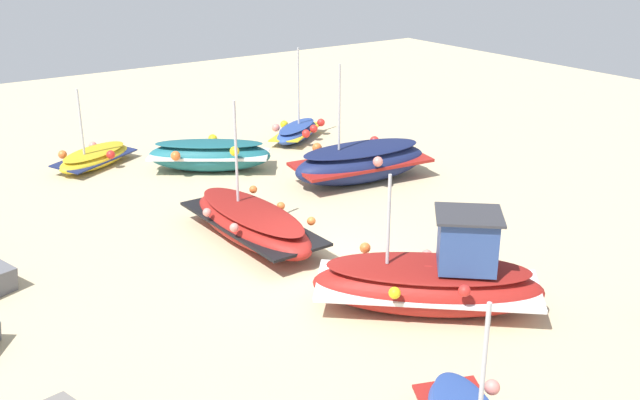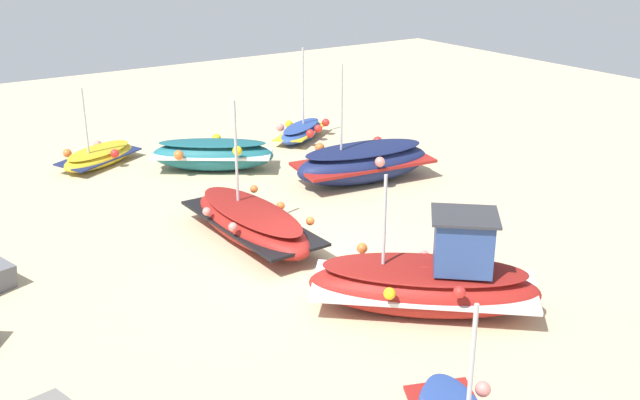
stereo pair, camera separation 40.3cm
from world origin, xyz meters
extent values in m
plane|color=#C6B289|center=(0.00, 0.00, 0.00)|extent=(58.73, 58.73, 0.00)
ellipsoid|color=#1E6670|center=(8.63, -1.30, 0.55)|extent=(4.01, 4.66, 1.21)
cube|color=white|center=(8.63, -1.30, 0.61)|extent=(3.91, 4.51, 0.19)
ellipsoid|color=#1A565F|center=(8.63, -1.30, 1.02)|extent=(3.49, 4.07, 0.27)
sphere|color=yellow|center=(7.23, -1.58, 1.03)|extent=(0.34, 0.34, 0.34)
sphere|color=yellow|center=(9.43, -1.86, 0.92)|extent=(0.34, 0.34, 0.34)
sphere|color=orange|center=(8.43, 0.12, 0.86)|extent=(0.34, 0.34, 0.34)
ellipsoid|color=maroon|center=(-3.69, -0.62, 0.58)|extent=(4.94, 5.26, 1.27)
cube|color=white|center=(-3.69, -0.62, 0.64)|extent=(4.80, 5.10, 0.22)
ellipsoid|color=maroon|center=(-3.69, -0.62, 1.06)|extent=(4.31, 4.60, 0.29)
cube|color=#2D4784|center=(-4.24, -1.25, 1.79)|extent=(1.74, 1.75, 1.26)
cube|color=#333338|center=(-4.24, -1.25, 2.44)|extent=(2.01, 2.02, 0.06)
cylinder|color=#B7B7BC|center=(-3.06, 0.09, 2.25)|extent=(0.08, 0.08, 2.18)
sphere|color=orange|center=(-1.95, -0.14, 1.08)|extent=(0.27, 0.27, 0.27)
sphere|color=yellow|center=(-3.94, 0.60, 0.91)|extent=(0.27, 0.27, 0.27)
sphere|color=#EA7F75|center=(-2.94, -1.28, 0.96)|extent=(0.27, 0.27, 0.27)
sphere|color=red|center=(-4.93, -0.53, 1.05)|extent=(0.27, 0.27, 0.27)
sphere|color=yellow|center=(-3.94, -2.41, 1.08)|extent=(0.27, 0.27, 0.27)
ellipsoid|color=navy|center=(4.49, -5.09, 0.64)|extent=(2.52, 5.30, 1.35)
cube|color=maroon|center=(4.49, -5.09, 0.70)|extent=(2.52, 5.10, 0.18)
ellipsoid|color=#151E45|center=(4.49, -5.09, 1.18)|extent=(2.18, 4.66, 0.27)
cylinder|color=#B7B7BC|center=(4.60, -4.19, 2.74)|extent=(0.08, 0.08, 2.93)
sphere|color=orange|center=(5.69, -4.04, 1.11)|extent=(0.35, 0.35, 0.35)
sphere|color=#EA7F75|center=(3.43, -4.96, 1.02)|extent=(0.35, 0.35, 0.35)
sphere|color=red|center=(5.39, -6.40, 1.05)|extent=(0.35, 0.35, 0.35)
ellipsoid|color=gold|center=(11.53, 1.99, 0.31)|extent=(2.85, 3.64, 0.71)
cube|color=navy|center=(11.53, 1.99, 0.34)|extent=(2.79, 3.53, 0.15)
ellipsoid|color=gold|center=(11.53, 1.99, 0.57)|extent=(2.48, 3.19, 0.18)
cylinder|color=#B7B7BC|center=(11.28, 2.44, 1.83)|extent=(0.08, 0.08, 2.42)
sphere|color=orange|center=(11.81, 3.07, 0.58)|extent=(0.32, 0.32, 0.32)
sphere|color=red|center=(10.85, 1.61, 0.56)|extent=(0.32, 0.32, 0.32)
sphere|color=#EA7F75|center=(12.60, 1.68, 0.50)|extent=(0.32, 0.32, 0.32)
ellipsoid|color=#2D4C9E|center=(10.23, -6.18, 0.31)|extent=(2.98, 3.44, 0.72)
cube|color=gold|center=(10.23, -6.18, 0.35)|extent=(2.91, 3.33, 0.14)
ellipsoid|color=navy|center=(10.23, -6.18, 0.58)|extent=(2.59, 3.01, 0.18)
cylinder|color=#B7B7BC|center=(10.37, -6.38, 2.21)|extent=(0.08, 0.08, 3.17)
sphere|color=red|center=(10.17, -7.37, 0.57)|extent=(0.33, 0.33, 0.33)
sphere|color=yellow|center=(11.11, -6.12, 0.48)|extent=(0.33, 0.33, 0.33)
sphere|color=red|center=(9.62, -6.62, 0.53)|extent=(0.33, 0.33, 0.33)
sphere|color=#EA7F75|center=(10.57, -5.36, 0.57)|extent=(0.33, 0.33, 0.33)
sphere|color=red|center=(9.08, -5.87, 0.57)|extent=(0.33, 0.33, 0.33)
ellipsoid|color=maroon|center=(2.20, 0.68, 0.49)|extent=(5.44, 1.97, 1.01)
cube|color=black|center=(2.20, 0.68, 0.54)|extent=(5.22, 2.03, 0.10)
ellipsoid|color=maroon|center=(2.20, 0.68, 0.91)|extent=(4.78, 1.73, 0.17)
cylinder|color=#B7B7BC|center=(2.92, 0.70, 2.47)|extent=(0.08, 0.08, 2.96)
sphere|color=orange|center=(3.73, -0.29, 0.90)|extent=(0.25, 0.25, 0.25)
sphere|color=#EA7F75|center=(2.92, 1.70, 0.86)|extent=(0.25, 0.25, 0.25)
sphere|color=orange|center=(2.23, -0.33, 0.82)|extent=(0.25, 0.25, 0.25)
sphere|color=#EA7F75|center=(1.42, 1.66, 0.90)|extent=(0.25, 0.25, 0.25)
sphere|color=orange|center=(0.72, -0.37, 0.84)|extent=(0.25, 0.25, 0.25)
cylinder|color=#B7B7BC|center=(-8.17, 2.42, 1.94)|extent=(0.08, 0.08, 2.36)
sphere|color=#EA7F75|center=(-7.41, 1.25, 0.69)|extent=(0.29, 0.29, 0.29)
camera|label=1|loc=(-14.91, 10.35, 8.59)|focal=41.68mm
camera|label=2|loc=(-15.14, 10.02, 8.59)|focal=41.68mm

